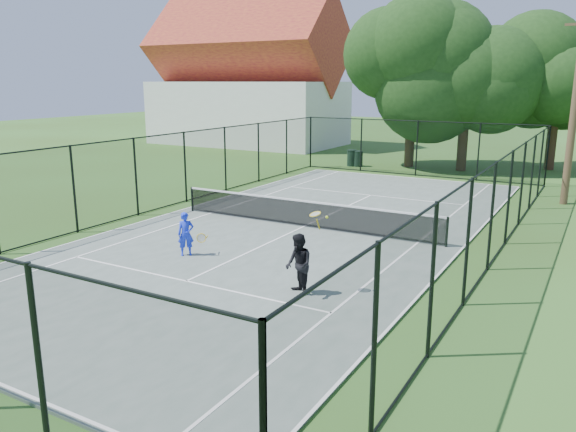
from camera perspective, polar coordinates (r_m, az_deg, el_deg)
The scene contains 13 objects.
ground at distance 19.82m, azimuth 1.62°, elevation -1.25°, with size 120.00×120.00×0.00m, color #35521C.
tennis_court at distance 19.81m, azimuth 1.62°, elevation -1.16°, with size 11.00×24.00×0.06m, color #546359.
tennis_net at distance 19.68m, azimuth 1.63°, elevation 0.38°, with size 10.08×0.08×0.95m.
fence at distance 19.49m, azimuth 1.65°, elevation 3.02°, with size 13.10×26.10×3.00m.
tree_near_left at distance 34.59m, azimuth 12.59°, elevation 13.70°, with size 6.65×6.65×8.68m.
tree_near_mid at distance 33.79m, azimuth 17.72°, elevation 12.75°, with size 6.15×6.15×8.04m.
tree_near_right at distance 36.09m, azimuth 25.74°, elevation 12.24°, with size 5.76×5.76×7.95m.
building at distance 46.80m, azimuth -4.17°, elevation 13.36°, with size 15.30×8.15×11.87m.
trash_bin_left at distance 34.55m, azimuth 6.47°, elevation 5.89°, with size 0.58×0.58×0.99m.
trash_bin_right at distance 34.43m, azimuth 7.15°, elevation 5.81°, with size 0.58×0.58×0.95m.
utility_pole at distance 25.97m, azimuth 27.11°, elevation 9.86°, with size 1.40×0.30×7.96m.
player_blue at distance 16.69m, azimuth -10.33°, elevation -1.81°, with size 0.86×0.55×1.29m.
player_black at distance 13.38m, azimuth 1.09°, elevation -4.96°, with size 0.99×0.96×2.02m.
Camera 1 is at (9.00, -16.92, 5.07)m, focal length 35.00 mm.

